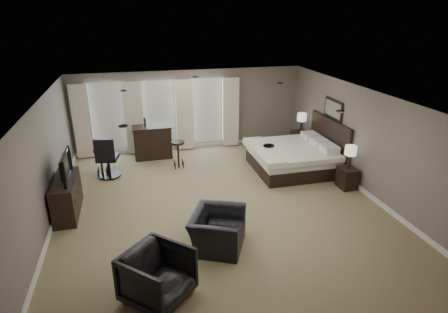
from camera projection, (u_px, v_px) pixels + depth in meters
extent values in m
cube|color=#827352|center=(220.00, 206.00, 8.95)|extent=(7.60, 8.60, 0.04)
cube|color=silver|center=(219.00, 99.00, 8.00)|extent=(7.60, 8.60, 0.04)
cube|color=#70665D|center=(190.00, 110.00, 12.31)|extent=(7.50, 0.04, 2.60)
cube|color=#70665D|center=(300.00, 276.00, 4.64)|extent=(7.50, 0.04, 2.60)
cube|color=#70665D|center=(41.00, 172.00, 7.62)|extent=(0.04, 8.50, 2.60)
cube|color=#70665D|center=(366.00, 142.00, 9.32)|extent=(0.04, 8.50, 2.60)
cube|color=silver|center=(108.00, 117.00, 11.68)|extent=(1.15, 0.04, 2.05)
cube|color=silver|center=(159.00, 114.00, 12.04)|extent=(1.15, 0.04, 2.05)
cube|color=silver|center=(208.00, 111.00, 12.41)|extent=(1.15, 0.04, 2.05)
cube|color=beige|center=(82.00, 122.00, 11.43)|extent=(0.55, 0.12, 2.30)
cube|color=beige|center=(134.00, 118.00, 11.78)|extent=(0.55, 0.12, 2.30)
cube|color=beige|center=(185.00, 115.00, 12.14)|extent=(0.55, 0.12, 2.30)
cube|color=beige|center=(231.00, 112.00, 12.49)|extent=(0.55, 0.12, 2.30)
cube|color=silver|center=(294.00, 146.00, 10.73)|extent=(2.29, 2.18, 1.46)
cube|color=black|center=(347.00, 178.00, 9.78)|extent=(0.41, 0.50, 0.55)
cube|color=black|center=(300.00, 141.00, 12.39)|extent=(0.48, 0.58, 0.63)
cube|color=beige|center=(350.00, 157.00, 9.57)|extent=(0.30, 0.30, 0.61)
cube|color=beige|center=(301.00, 123.00, 12.15)|extent=(0.30, 0.30, 0.63)
cube|color=slate|center=(333.00, 109.00, 10.60)|extent=(0.04, 0.96, 0.56)
cube|color=black|center=(67.00, 196.00, 8.48)|extent=(0.48, 1.47, 0.86)
imported|color=black|center=(63.00, 177.00, 8.30)|extent=(0.62, 1.07, 0.14)
imported|color=black|center=(217.00, 224.00, 7.27)|extent=(1.13, 1.31, 0.97)
imported|color=black|center=(158.00, 274.00, 5.91)|extent=(1.29, 1.29, 0.97)
cube|color=black|center=(153.00, 142.00, 11.71)|extent=(1.19, 0.62, 1.04)
cube|color=black|center=(101.00, 162.00, 10.49)|extent=(0.45, 0.45, 0.77)
cube|color=black|center=(178.00, 155.00, 11.00)|extent=(0.49, 0.49, 0.81)
cube|color=black|center=(107.00, 157.00, 10.31)|extent=(0.70, 0.70, 1.19)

